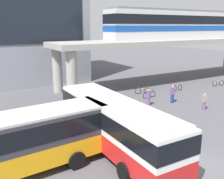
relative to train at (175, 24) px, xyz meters
name	(u,v)px	position (x,y,z in m)	size (l,w,h in m)	color
ground_plane	(106,114)	(-14.90, -7.48, -7.79)	(120.00, 120.00, 0.00)	#515156
elevated_platform	(171,45)	(-0.34, 0.00, -2.78)	(33.38, 5.94, 5.82)	#9E9B93
train	(175,24)	(0.00, 0.00, 0.00)	(20.40, 2.96, 3.84)	silver
bus_main	(114,120)	(-17.78, -13.62, -5.80)	(2.88, 11.07, 3.22)	red
bus_secondary	(9,141)	(-23.78, -13.38, -5.80)	(11.19, 3.30, 3.22)	orange
bicycle_blue	(149,94)	(-8.20, -5.22, -7.43)	(1.79, 0.17, 1.04)	black
bicycle_brown	(177,88)	(-3.42, -4.58, -7.43)	(1.78, 0.29, 1.04)	black
bicycle_silver	(218,83)	(3.07, -5.36, -7.43)	(1.75, 0.50, 1.04)	black
bicycle_orange	(142,91)	(-7.79, -3.48, -7.43)	(1.68, 0.72, 1.04)	black
pedestrian_waiting_near_stop	(149,98)	(-10.04, -7.38, -7.01)	(0.32, 0.43, 1.65)	#724C8C
pedestrian_walking_across	(172,95)	(-7.43, -7.92, -6.93)	(0.32, 0.42, 1.80)	navy
pedestrian_by_bike_rack	(204,102)	(-6.48, -11.06, -7.05)	(0.32, 0.44, 1.57)	#724C8C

